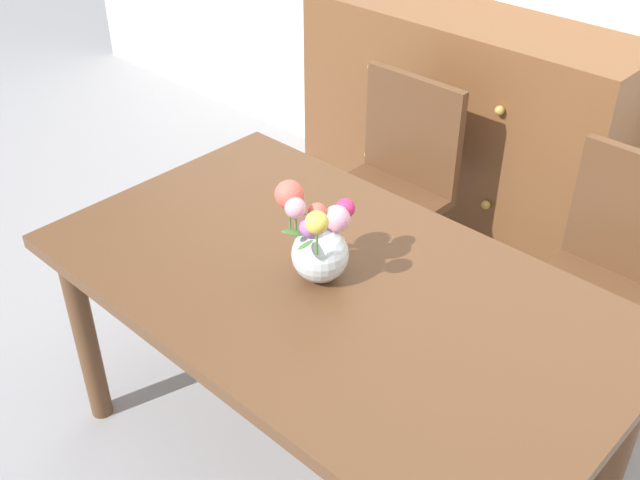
{
  "coord_description": "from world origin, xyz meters",
  "views": [
    {
      "loc": [
        1.07,
        -1.18,
        1.95
      ],
      "look_at": [
        -0.04,
        -0.01,
        0.84
      ],
      "focal_mm": 42.79,
      "sensor_mm": 36.0,
      "label": 1
    }
  ],
  "objects_px": {
    "dining_table": "(333,307)",
    "dresser": "(460,133)",
    "chair_right": "(610,278)",
    "chair_left": "(391,181)",
    "flower_vase": "(318,241)"
  },
  "relations": [
    {
      "from": "dresser",
      "to": "chair_right",
      "type": "bearing_deg",
      "value": -29.85
    },
    {
      "from": "dining_table",
      "to": "chair_left",
      "type": "relative_size",
      "value": 1.76
    },
    {
      "from": "dining_table",
      "to": "chair_right",
      "type": "relative_size",
      "value": 1.76
    },
    {
      "from": "dining_table",
      "to": "dresser",
      "type": "height_order",
      "value": "dresser"
    },
    {
      "from": "chair_right",
      "to": "chair_left",
      "type": "bearing_deg",
      "value": 0.0
    },
    {
      "from": "dresser",
      "to": "flower_vase",
      "type": "distance_m",
      "value": 1.46
    },
    {
      "from": "dining_table",
      "to": "flower_vase",
      "type": "bearing_deg",
      "value": -162.12
    },
    {
      "from": "chair_left",
      "to": "flower_vase",
      "type": "bearing_deg",
      "value": 115.77
    },
    {
      "from": "chair_right",
      "to": "dresser",
      "type": "height_order",
      "value": "dresser"
    },
    {
      "from": "chair_left",
      "to": "flower_vase",
      "type": "relative_size",
      "value": 3.33
    },
    {
      "from": "dresser",
      "to": "chair_left",
      "type": "bearing_deg",
      "value": -83.58
    },
    {
      "from": "dining_table",
      "to": "chair_right",
      "type": "distance_m",
      "value": 0.92
    },
    {
      "from": "dining_table",
      "to": "chair_right",
      "type": "bearing_deg",
      "value": 61.48
    },
    {
      "from": "chair_left",
      "to": "dresser",
      "type": "bearing_deg",
      "value": -83.58
    },
    {
      "from": "chair_left",
      "to": "dresser",
      "type": "relative_size",
      "value": 0.64
    }
  ]
}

